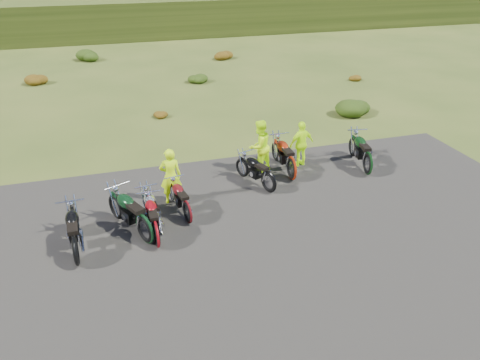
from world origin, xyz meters
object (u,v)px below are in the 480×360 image
object	(u,v)px
motorcycle_7	(366,175)
person_middle	(171,177)
motorcycle_0	(78,264)
motorcycle_3	(159,236)

from	to	relation	value
motorcycle_7	person_middle	world-z (taller)	person_middle
motorcycle_7	motorcycle_0	bearing A→B (deg)	114.16
motorcycle_0	person_middle	size ratio (longest dim) A/B	1.25
motorcycle_0	motorcycle_3	xyz separation A→B (m)	(2.10, 0.69, 0.00)
motorcycle_3	person_middle	world-z (taller)	person_middle
motorcycle_7	person_middle	xyz separation A→B (m)	(-6.72, -0.01, 0.88)
motorcycle_0	motorcycle_3	size ratio (longest dim) A/B	1.13
motorcycle_0	person_middle	world-z (taller)	person_middle
motorcycle_7	person_middle	distance (m)	6.78
motorcycle_0	motorcycle_7	world-z (taller)	motorcycle_7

